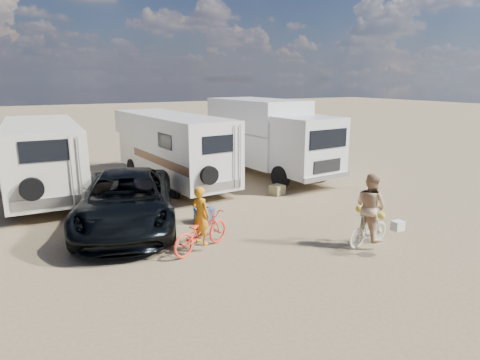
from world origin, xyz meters
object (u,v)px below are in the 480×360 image
dark_suv (126,200)px  rider_man (201,222)px  box_truck (271,138)px  rv_left (43,160)px  bike_parked (321,167)px  cooler (204,215)px  bike_woman (369,229)px  rider_woman (370,213)px  crate (277,190)px  bike_man (201,231)px  rv_main (172,149)px

dark_suv → rider_man: size_ratio=3.86×
box_truck → rv_left: bearing=169.0°
dark_suv → bike_parked: bearing=30.5°
rv_left → box_truck: 9.42m
bike_parked → cooler: size_ratio=3.31×
box_truck → bike_woman: 8.68m
rider_woman → rv_left: bearing=31.3°
bike_woman → bike_parked: bike_parked is taller
box_truck → crate: box_truck is taller
dark_suv → bike_parked: dark_suv is taller
bike_woman → crate: size_ratio=3.15×
box_truck → bike_parked: size_ratio=3.85×
bike_parked → box_truck: bearing=75.2°
rider_woman → cooler: bearing=33.2°
crate → bike_man: bearing=-143.4°
bike_woman → bike_parked: size_ratio=0.78×
rv_left → bike_parked: (11.00, -2.71, -0.90)m
rv_left → bike_man: rv_left is taller
rv_left → rider_man: rv_left is taller
rv_left → crate: rv_left is taller
rv_left → rider_woman: (7.09, -9.39, -0.49)m
bike_woman → cooler: size_ratio=2.60×
bike_man → crate: (4.71, 3.49, -0.32)m
bike_man → bike_woman: 4.44m
box_truck → rider_man: size_ratio=4.74×
rider_woman → crate: 5.44m
cooler → box_truck: bearing=46.3°
rv_main → crate: size_ratio=16.67×
bike_man → rider_man: 0.25m
box_truck → bike_man: box_truck is taller
rv_main → bike_woman: 9.49m
rv_main → bike_man: bearing=-108.9°
bike_man → rv_left: bearing=-0.9°
cooler → rv_left: bearing=132.0°
bike_man → rider_woman: 4.45m
rv_left → crate: bearing=-25.1°
rv_left → dark_suv: size_ratio=1.19×
dark_suv → rider_woman: rider_woman is taller
bike_man → bike_parked: 9.28m
rider_woman → bike_parked: size_ratio=0.95×
rider_woman → bike_parked: bearing=-36.0°
rv_left → rider_woman: 11.78m
rv_main → rv_left: (-4.95, 0.20, -0.06)m
box_truck → rider_woman: size_ratio=4.03×
dark_suv → rv_left: bearing=128.2°
rv_main → rider_woman: bearing=-81.4°
bike_parked → cooler: bike_parked is taller
dark_suv → bike_parked: size_ratio=3.14×
rv_left → bike_man: bearing=-65.5°
rv_main → rider_man: (-1.88, -7.33, -0.68)m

